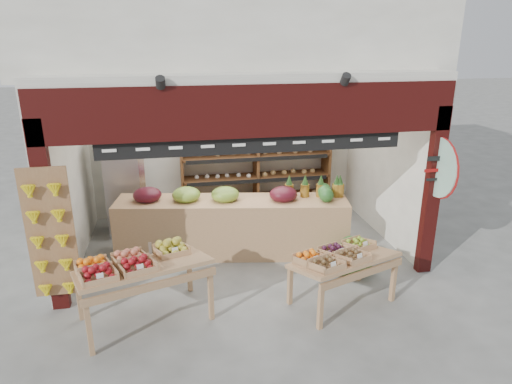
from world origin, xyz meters
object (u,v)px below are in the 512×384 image
object	(u,v)px
back_shelving	(256,158)
display_table_left	(133,266)
refrigerator	(124,185)
watermelon_pile	(348,260)
display_table_right	(339,258)
cardboard_stack	(158,244)
mid_counter	(231,224)

from	to	relation	value
back_shelving	display_table_left	world-z (taller)	back_shelving
refrigerator	watermelon_pile	bearing A→B (deg)	-40.96
display_table_right	watermelon_pile	size ratio (longest dim) A/B	2.18
display_table_left	watermelon_pile	size ratio (longest dim) A/B	2.52
back_shelving	cardboard_stack	xyz separation A→B (m)	(-2.04, -1.76, -0.94)
cardboard_stack	display_table_right	xyz separation A→B (m)	(2.50, -1.88, 0.45)
back_shelving	display_table_left	distance (m)	4.23
back_shelving	watermelon_pile	xyz separation A→B (m)	(0.97, -2.77, -1.02)
back_shelving	display_table_right	xyz separation A→B (m)	(0.46, -3.63, -0.50)
refrigerator	watermelon_pile	distance (m)	4.33
refrigerator	cardboard_stack	world-z (taller)	refrigerator
back_shelving	refrigerator	bearing A→B (deg)	-170.13
back_shelving	mid_counter	xyz separation A→B (m)	(-0.78, -1.79, -0.67)
watermelon_pile	mid_counter	bearing A→B (deg)	150.50
refrigerator	watermelon_pile	xyz separation A→B (m)	(3.59, -2.32, -0.75)
refrigerator	display_table_left	world-z (taller)	refrigerator
refrigerator	back_shelving	bearing A→B (deg)	1.80
display_table_right	display_table_left	bearing A→B (deg)	178.09
back_shelving	refrigerator	size ratio (longest dim) A/B	1.65
refrigerator	watermelon_pile	size ratio (longest dim) A/B	2.55
display_table_left	watermelon_pile	bearing A→B (deg)	13.25
cardboard_stack	display_table_left	xyz separation A→B (m)	(-0.25, -1.78, 0.55)
refrigerator	display_table_right	distance (m)	4.43
cardboard_stack	mid_counter	distance (m)	1.29
display_table_left	refrigerator	bearing A→B (deg)	96.12
display_table_left	back_shelving	bearing A→B (deg)	57.12
watermelon_pile	back_shelving	bearing A→B (deg)	109.20
mid_counter	display_table_right	xyz separation A→B (m)	(1.24, -1.84, 0.17)
back_shelving	refrigerator	xyz separation A→B (m)	(-2.62, -0.46, -0.27)
cardboard_stack	mid_counter	xyz separation A→B (m)	(1.26, -0.03, 0.27)
refrigerator	cardboard_stack	size ratio (longest dim) A/B	1.67
refrigerator	display_table_left	xyz separation A→B (m)	(0.33, -3.08, -0.12)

